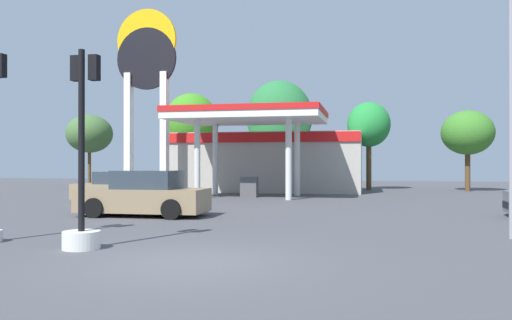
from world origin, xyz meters
name	(u,v)px	position (x,y,z in m)	size (l,w,h in m)	color
ground_plane	(187,262)	(0.00, 0.00, 0.00)	(90.00, 90.00, 0.00)	#47474C
gas_station	(267,157)	(-2.89, 23.38, 2.21)	(11.91, 11.47, 4.78)	#ADA89E
station_pole_sign	(147,78)	(-9.73, 20.20, 7.05)	(3.77, 0.56, 11.23)	white
car_0	(144,195)	(-4.36, 7.79, 0.73)	(4.56, 2.13, 1.62)	black
car_2	(117,189)	(-8.18, 13.28, 0.66)	(4.29, 2.30, 1.47)	black
traffic_signal_1	(82,193)	(-2.78, 0.94, 1.24)	(0.82, 0.82, 4.42)	silver
tree_0	(89,134)	(-17.49, 27.17, 4.08)	(3.53, 3.53, 5.55)	brown
tree_1	(191,123)	(-9.44, 27.70, 4.83)	(4.07, 4.07, 7.04)	brown
tree_2	(279,117)	(-2.68, 27.11, 5.11)	(4.69, 4.69, 7.69)	brown
tree_3	(369,125)	(3.53, 27.23, 4.45)	(2.94, 2.94, 6.04)	brown
tree_4	(468,133)	(9.85, 26.76, 3.82)	(3.36, 3.36, 5.29)	brown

